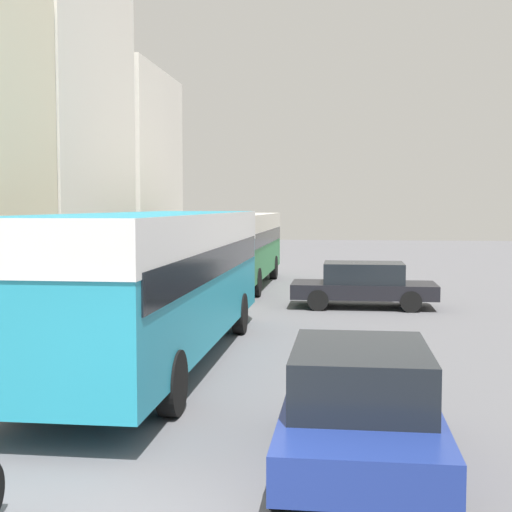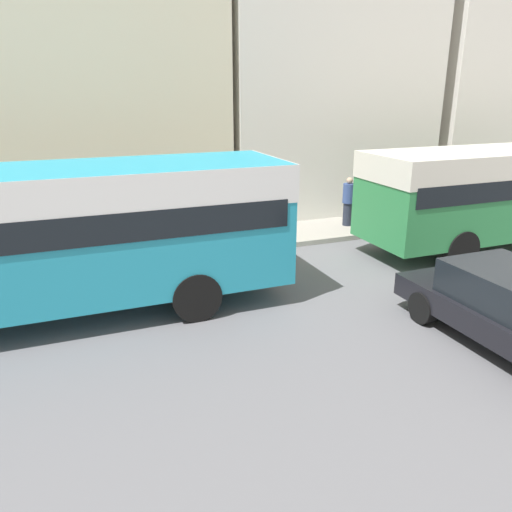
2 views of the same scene
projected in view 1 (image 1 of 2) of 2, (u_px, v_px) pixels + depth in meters
building_far_terrace at (22, 105)px, 24.99m from camera, size 5.85×7.64×13.39m
building_end_row at (99, 173)px, 33.40m from camera, size 6.28×7.76×9.37m
bus_lead at (156, 266)px, 14.14m from camera, size 2.62×11.25×3.01m
bus_following at (237, 239)px, 27.66m from camera, size 2.51×9.77×2.83m
car_crossing at (360, 405)px, 8.51m from camera, size 1.89×4.02×1.48m
car_far_curb at (363, 284)px, 22.04m from camera, size 4.42×1.93×1.40m
pedestrian_near_curb at (130, 270)px, 24.40m from camera, size 0.39×0.39×1.57m
pedestrian_walking_away at (61, 288)px, 18.30m from camera, size 0.35×0.35×1.73m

